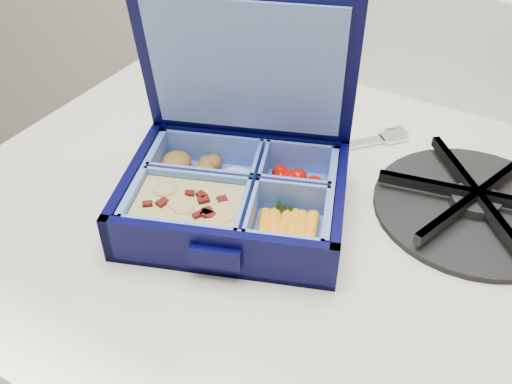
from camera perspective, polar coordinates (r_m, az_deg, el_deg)
The scene contains 4 objects.
bento_box at distance 0.55m, azimuth -2.10°, elevation -0.47°, with size 0.21×0.16×0.05m, color black, non-canonical shape.
burner_grate at distance 0.60m, azimuth 21.12°, elevation -0.69°, with size 0.20×0.20×0.03m, color black.
burner_grate_rear at distance 0.75m, azimuth -1.54°, elevation 10.27°, with size 0.19×0.19×0.02m, color black.
fork at distance 0.65m, azimuth 6.76°, elevation 4.22°, with size 0.02×0.18×0.01m, color silver, non-canonical shape.
Camera 1 is at (0.25, 1.26, 1.29)m, focal length 40.00 mm.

